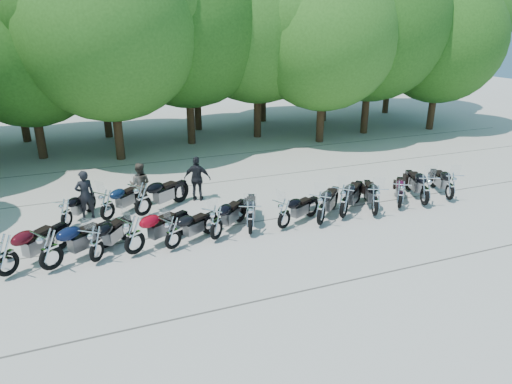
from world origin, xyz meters
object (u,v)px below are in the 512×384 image
object	(u,v)px
motorcycle_13	(451,185)
rider_2	(197,179)
motorcycle_3	(134,234)
motorcycle_9	(344,201)
motorcycle_4	(173,232)
motorcycle_14	(66,212)
motorcycle_11	(401,194)
motorcycle_1	(50,249)
motorcycle_0	(5,254)
motorcycle_12	(426,189)
rider_0	(85,195)
motorcycle_6	(250,217)
rider_1	(140,184)
motorcycle_2	(96,243)
motorcycle_7	(284,213)
motorcycle_8	(321,208)
motorcycle_16	(142,198)
motorcycle_5	(216,222)
motorcycle_15	(107,204)
motorcycle_10	(376,200)

from	to	relation	value
motorcycle_13	rider_2	size ratio (longest dim) A/B	1.30
motorcycle_3	motorcycle_9	world-z (taller)	motorcycle_9
motorcycle_4	motorcycle_14	bearing A→B (deg)	16.96
motorcycle_11	motorcycle_1	bearing A→B (deg)	37.55
motorcycle_0	motorcycle_3	size ratio (longest dim) A/B	1.01
motorcycle_0	rider_2	size ratio (longest dim) A/B	1.42
motorcycle_0	motorcycle_12	distance (m)	13.91
motorcycle_11	rider_0	bearing A→B (deg)	19.27
motorcycle_4	motorcycle_6	xyz separation A→B (m)	(2.53, 0.14, 0.03)
motorcycle_0	motorcycle_3	world-z (taller)	motorcycle_0
motorcycle_11	rider_1	bearing A→B (deg)	12.49
motorcycle_13	motorcycle_2	bearing A→B (deg)	21.58
motorcycle_7	motorcycle_14	size ratio (longest dim) A/B	1.05
motorcycle_11	rider_2	world-z (taller)	rider_2
motorcycle_8	motorcycle_14	distance (m)	8.49
motorcycle_3	rider_1	size ratio (longest dim) A/B	1.49
motorcycle_7	motorcycle_13	size ratio (longest dim) A/B	0.95
motorcycle_7	motorcycle_0	bearing A→B (deg)	64.38
motorcycle_8	rider_1	xyz separation A→B (m)	(-5.37, 4.15, 0.14)
motorcycle_1	rider_1	xyz separation A→B (m)	(2.98, 4.14, 0.12)
motorcycle_9	rider_0	size ratio (longest dim) A/B	1.42
rider_1	motorcycle_9	bearing A→B (deg)	171.69
motorcycle_1	motorcycle_16	xyz separation A→B (m)	(2.89, 2.91, 0.01)
motorcycle_9	rider_1	world-z (taller)	rider_1
motorcycle_5	motorcycle_3	bearing A→B (deg)	48.05
motorcycle_7	rider_0	distance (m)	6.93
motorcycle_14	motorcycle_15	bearing A→B (deg)	-143.60
motorcycle_3	rider_2	distance (m)	4.72
rider_1	motorcycle_12	bearing A→B (deg)	-178.96
motorcycle_1	motorcycle_10	xyz separation A→B (m)	(10.52, 0.00, -0.05)
motorcycle_13	rider_1	distance (m)	11.78
motorcycle_4	motorcycle_13	xyz separation A→B (m)	(10.74, 0.22, 0.03)
motorcycle_5	motorcycle_14	bearing A→B (deg)	14.50
motorcycle_14	motorcycle_16	bearing A→B (deg)	-147.52
motorcycle_12	motorcycle_14	size ratio (longest dim) A/B	1.21
motorcycle_2	motorcycle_4	xyz separation A→B (m)	(2.18, -0.02, -0.02)
motorcycle_9	motorcycle_13	size ratio (longest dim) A/B	1.09
motorcycle_8	motorcycle_5	bearing A→B (deg)	41.14
motorcycle_3	rider_0	size ratio (longest dim) A/B	1.40
motorcycle_1	rider_1	world-z (taller)	rider_1
rider_0	rider_2	distance (m)	4.08
motorcycle_14	rider_2	size ratio (longest dim) A/B	1.17
motorcycle_2	motorcycle_6	xyz separation A→B (m)	(4.71, 0.12, 0.01)
motorcycle_11	motorcycle_13	world-z (taller)	motorcycle_13
motorcycle_4	motorcycle_14	size ratio (longest dim) A/B	1.05
motorcycle_0	motorcycle_3	bearing A→B (deg)	-134.34
motorcycle_6	motorcycle_11	xyz separation A→B (m)	(5.89, 0.07, -0.03)
motorcycle_11	motorcycle_14	size ratio (longest dim) A/B	1.05
motorcycle_0	motorcycle_2	xyz separation A→B (m)	(2.28, -0.02, -0.07)
motorcycle_14	motorcycle_16	xyz separation A→B (m)	(2.51, 0.03, 0.14)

